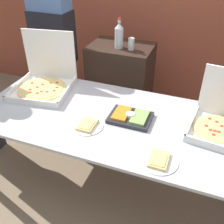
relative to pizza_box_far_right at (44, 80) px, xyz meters
name	(u,v)px	position (x,y,z in m)	size (l,w,h in m)	color
ground_plane	(112,187)	(0.75, -0.22, -0.93)	(16.00, 16.00, 0.00)	#847056
brick_wall_behind	(163,0)	(0.75, 1.48, 0.47)	(10.00, 0.06, 2.80)	brown
buffet_table	(112,126)	(0.75, -0.22, -0.17)	(2.20, 1.00, 0.84)	#B7BABF
pizza_box_far_right	(44,80)	(0.00, 0.00, 0.00)	(0.58, 0.59, 0.49)	white
pizza_box_far_left	(222,121)	(1.56, -0.08, -0.01)	(0.47, 0.48, 0.42)	white
paper_plate_front_right	(159,160)	(1.21, -0.57, -0.07)	(0.25, 0.25, 0.03)	white
paper_plate_front_center	(87,125)	(0.62, -0.40, -0.07)	(0.24, 0.24, 0.03)	white
veggie_tray	(130,117)	(0.90, -0.19, -0.06)	(0.33, 0.24, 0.05)	#28282D
sideboard_podium	(120,88)	(0.48, 0.79, -0.40)	(0.68, 0.50, 1.05)	black
soda_bottle	(119,35)	(0.48, 0.72, 0.26)	(0.09, 0.09, 0.31)	#B7BCC1
soda_can_silver	(131,44)	(0.61, 0.71, 0.18)	(0.07, 0.07, 0.12)	silver
person_server_vest	(55,51)	(-0.18, 0.51, 0.08)	(0.42, 0.24, 1.78)	black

